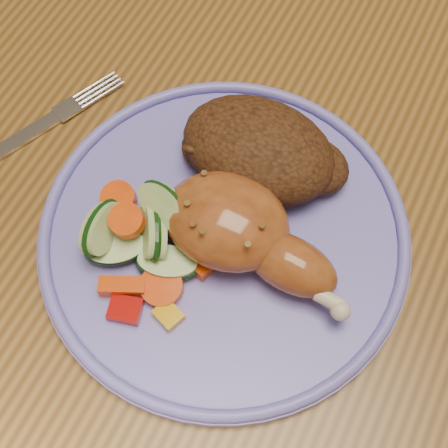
{
  "coord_description": "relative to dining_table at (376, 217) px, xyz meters",
  "views": [
    {
      "loc": [
        -0.01,
        -0.31,
        1.22
      ],
      "look_at": [
        -0.11,
        -0.12,
        0.78
      ],
      "focal_mm": 50.0,
      "sensor_mm": 36.0,
      "label": 1
    }
  ],
  "objects": [
    {
      "name": "fork",
      "position": [
        -0.31,
        -0.11,
        0.09
      ],
      "size": [
        0.08,
        0.16,
        0.0
      ],
      "color": "silver",
      "rests_on": "dining_table"
    },
    {
      "name": "ground",
      "position": [
        0.0,
        0.0,
        -0.67
      ],
      "size": [
        4.0,
        4.0,
        0.0
      ],
      "primitive_type": "plane",
      "color": "brown",
      "rests_on": "ground"
    },
    {
      "name": "plate_rim",
      "position": [
        -0.11,
        -0.12,
        0.1
      ],
      "size": [
        0.3,
        0.3,
        0.01
      ],
      "primitive_type": "torus",
      "color": "#716AD2",
      "rests_on": "plate"
    },
    {
      "name": "dining_table",
      "position": [
        0.0,
        0.0,
        0.0
      ],
      "size": [
        0.9,
        1.4,
        0.75
      ],
      "color": "brown",
      "rests_on": "ground"
    },
    {
      "name": "plate",
      "position": [
        -0.11,
        -0.12,
        0.09
      ],
      "size": [
        0.3,
        0.3,
        0.01
      ],
      "primitive_type": "cylinder",
      "color": "#716AD2",
      "rests_on": "dining_table"
    },
    {
      "name": "chicken_leg",
      "position": [
        -0.09,
        -0.13,
        0.12
      ],
      "size": [
        0.17,
        0.09,
        0.05
      ],
      "color": "#A05321",
      "rests_on": "plate"
    },
    {
      "name": "vegetable_pile",
      "position": [
        -0.16,
        -0.16,
        0.11
      ],
      "size": [
        0.11,
        0.12,
        0.06
      ],
      "color": "#A50A05",
      "rests_on": "plate"
    },
    {
      "name": "rice_pilaf",
      "position": [
        -0.11,
        -0.05,
        0.12
      ],
      "size": [
        0.14,
        0.1,
        0.06
      ],
      "color": "#452511",
      "rests_on": "plate"
    }
  ]
}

